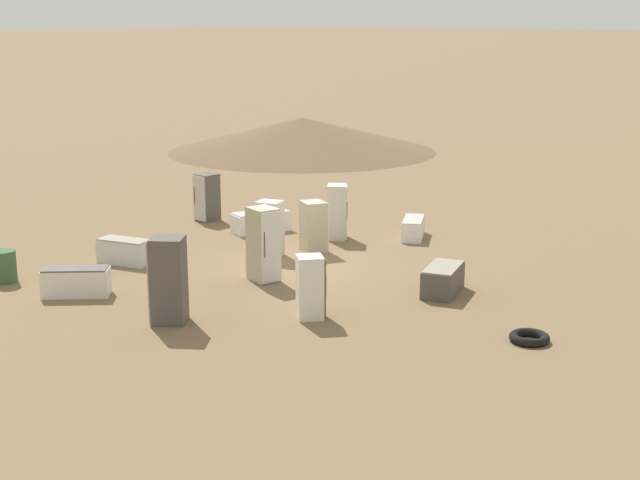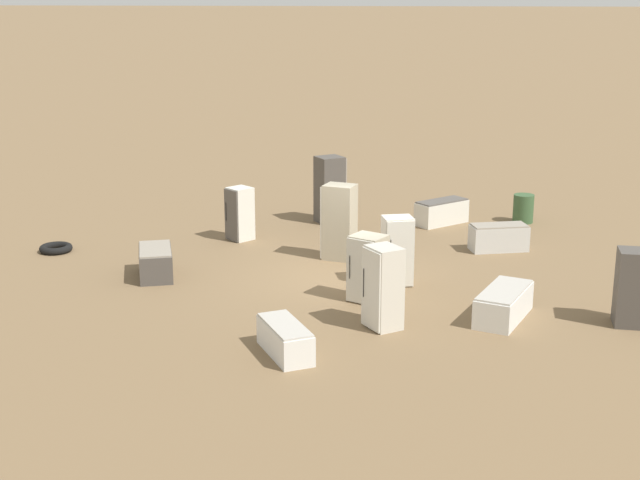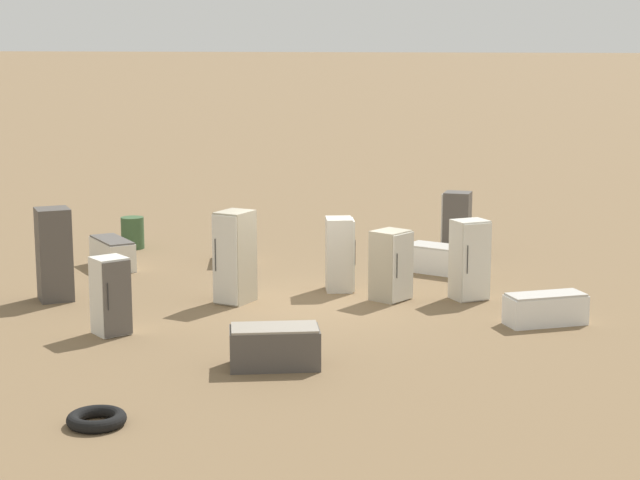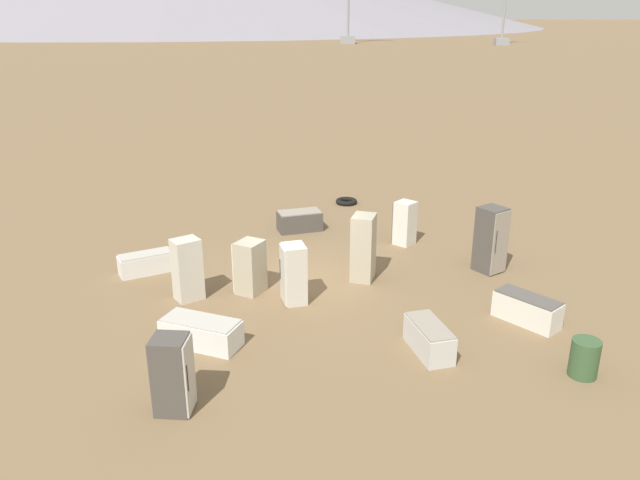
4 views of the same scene
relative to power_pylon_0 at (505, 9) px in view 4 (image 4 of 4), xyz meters
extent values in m
plane|color=brown|center=(-33.96, -127.53, -7.43)|extent=(1000.00, 1000.00, 0.00)
cube|color=gray|center=(0.00, 0.00, -6.72)|extent=(2.87, 2.87, 1.43)
cube|color=gray|center=(-33.44, 4.44, -6.60)|extent=(3.33, 3.33, 1.67)
cube|color=#4C4742|center=(-28.59, -126.50, -6.47)|extent=(0.96, 0.97, 1.93)
cube|color=gray|center=(-28.36, -126.80, -6.47)|extent=(0.54, 0.42, 1.86)
cylinder|color=#2D2D2D|center=(-28.53, -126.96, -6.37)|extent=(0.02, 0.02, 0.68)
cube|color=white|center=(-36.03, -131.20, -7.13)|extent=(1.96, 1.30, 0.60)
cube|color=#BCB7AD|center=(-36.03, -131.20, -6.82)|extent=(1.88, 1.25, 0.04)
cube|color=#B2A88E|center=(-32.28, -127.30, -6.48)|extent=(0.75, 0.86, 1.90)
cube|color=silver|center=(-32.19, -126.91, -6.48)|extent=(0.57, 0.17, 1.83)
cylinder|color=#2D2D2D|center=(-31.98, -126.93, -6.39)|extent=(0.02, 0.02, 0.67)
cube|color=white|center=(-38.58, -127.14, -7.15)|extent=(1.63, 1.31, 0.56)
cube|color=#BCB7AD|center=(-38.58, -127.14, -6.85)|extent=(1.56, 1.26, 0.04)
cube|color=#B2A88E|center=(-35.32, -128.33, -6.70)|extent=(0.86, 0.90, 1.46)
cube|color=silver|center=(-35.62, -128.19, -6.70)|extent=(0.33, 0.63, 1.40)
cylinder|color=#2D2D2D|center=(-35.54, -127.95, -6.63)|extent=(0.02, 0.02, 0.51)
cube|color=beige|center=(-36.91, -128.81, -6.59)|extent=(0.88, 0.86, 1.68)
cube|color=silver|center=(-37.09, -128.57, -6.59)|extent=(0.54, 0.44, 1.61)
cylinder|color=#2D2D2D|center=(-36.92, -128.40, -6.51)|extent=(0.02, 0.02, 0.59)
cube|color=silver|center=(-30.87, -131.28, -7.11)|extent=(1.05, 1.59, 0.65)
cube|color=gray|center=(-30.87, -131.28, -6.76)|extent=(1.01, 1.52, 0.04)
cube|color=#4C4742|center=(-35.99, -133.70, -6.65)|extent=(0.67, 0.64, 1.56)
cube|color=#BCB7AD|center=(-35.64, -133.71, -6.65)|extent=(0.06, 0.59, 1.50)
cylinder|color=#2D2D2D|center=(-35.62, -133.92, -6.57)|extent=(0.02, 0.02, 0.55)
cube|color=beige|center=(-34.09, -128.87, -6.64)|extent=(0.73, 0.80, 1.59)
cube|color=silver|center=(-34.37, -128.96, -6.64)|extent=(0.24, 0.62, 1.53)
cylinder|color=#2D2D2D|center=(-34.47, -128.75, -6.56)|extent=(0.02, 0.02, 0.56)
cube|color=silver|center=(-30.87, -124.39, -6.71)|extent=(0.80, 0.80, 1.44)
cube|color=#56514C|center=(-31.11, -124.20, -6.71)|extent=(0.37, 0.46, 1.38)
cylinder|color=#2D2D2D|center=(-31.01, -124.03, -6.64)|extent=(0.02, 0.02, 0.50)
cube|color=#4C4742|center=(-34.40, -123.20, -7.11)|extent=(1.65, 1.22, 0.65)
cube|color=gray|center=(-34.40, -123.20, -6.76)|extent=(1.58, 1.17, 0.04)
cube|color=silver|center=(-28.31, -129.74, -7.10)|extent=(1.57, 1.58, 0.66)
cube|color=#56514C|center=(-28.31, -129.74, -6.75)|extent=(1.50, 1.51, 0.04)
torus|color=black|center=(-32.80, -119.94, -7.34)|extent=(0.85, 0.85, 0.18)
cylinder|color=#385633|center=(-27.75, -132.10, -7.02)|extent=(0.59, 0.59, 0.83)
camera|label=1|loc=(-16.83, -111.52, -0.88)|focal=50.00mm
camera|label=2|loc=(-53.64, -130.16, -0.99)|focal=50.00mm
camera|label=3|loc=(-39.52, -106.94, -2.12)|focal=60.00mm
camera|label=4|loc=(-32.72, -143.65, -0.21)|focal=35.00mm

